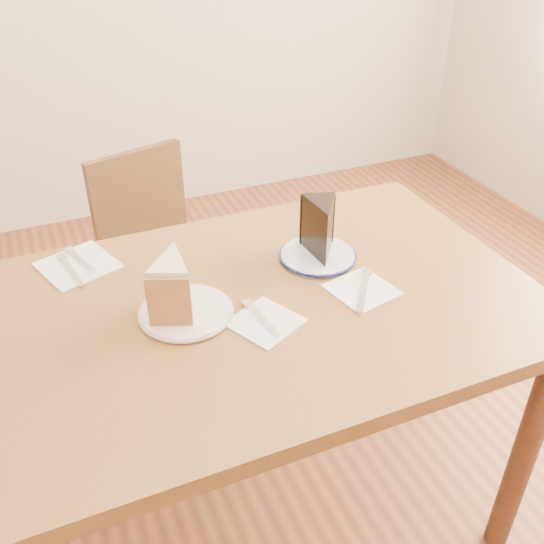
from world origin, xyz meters
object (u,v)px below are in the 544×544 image
(carrot_cake, at_px, (173,284))
(table, at_px, (267,333))
(chair_far, at_px, (163,261))
(plate_cream, at_px, (186,312))
(chocolate_cake, at_px, (322,232))
(plate_navy, at_px, (318,256))

(carrot_cake, bearing_deg, table, 12.13)
(chair_far, xyz_separation_m, carrot_cake, (-0.12, -0.69, 0.38))
(table, bearing_deg, plate_cream, 176.13)
(plate_cream, height_order, chocolate_cake, chocolate_cake)
(table, distance_m, chair_far, 0.76)
(plate_cream, bearing_deg, chocolate_cake, 13.43)
(chair_far, bearing_deg, plate_cream, 66.31)
(table, relative_size, chocolate_cake, 9.53)
(plate_cream, distance_m, carrot_cake, 0.07)
(table, distance_m, chocolate_cake, 0.27)
(chair_far, bearing_deg, plate_navy, 97.12)
(table, bearing_deg, carrot_cake, 169.49)
(chair_far, distance_m, plate_navy, 0.74)
(table, distance_m, plate_navy, 0.23)
(plate_cream, bearing_deg, table, -3.87)
(plate_cream, relative_size, plate_navy, 1.08)
(table, distance_m, carrot_cake, 0.26)
(plate_cream, bearing_deg, carrot_cake, 122.63)
(plate_cream, height_order, plate_navy, same)
(carrot_cake, distance_m, chocolate_cake, 0.39)
(chair_far, height_order, carrot_cake, carrot_cake)
(chocolate_cake, bearing_deg, plate_cream, 29.35)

